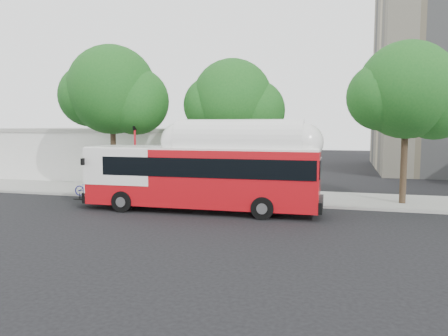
% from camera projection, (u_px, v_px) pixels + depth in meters
% --- Properties ---
extents(ground, '(120.00, 120.00, 0.00)m').
position_uv_depth(ground, '(222.00, 218.00, 21.53)').
color(ground, black).
rests_on(ground, ground).
extents(sidewalk, '(60.00, 5.00, 0.15)m').
position_uv_depth(sidewalk, '(249.00, 195.00, 27.76)').
color(sidewalk, gray).
rests_on(sidewalk, ground).
extents(curb_strip, '(60.00, 0.30, 0.15)m').
position_uv_depth(curb_strip, '(240.00, 203.00, 25.27)').
color(curb_strip, gray).
rests_on(curb_strip, ground).
extents(red_curb_segment, '(10.00, 0.32, 0.16)m').
position_uv_depth(red_curb_segment, '(191.00, 200.00, 26.05)').
color(red_curb_segment, maroon).
rests_on(red_curb_segment, ground).
extents(street_tree_left, '(6.67, 5.80, 9.74)m').
position_uv_depth(street_tree_left, '(119.00, 93.00, 28.43)').
color(street_tree_left, '#2D2116').
rests_on(street_tree_left, ground).
extents(street_tree_mid, '(5.75, 5.00, 8.62)m').
position_uv_depth(street_tree_mid, '(239.00, 103.00, 26.91)').
color(street_tree_mid, '#2D2116').
rests_on(street_tree_mid, ground).
extents(street_tree_right, '(6.21, 5.40, 9.18)m').
position_uv_depth(street_tree_right, '(415.00, 94.00, 24.07)').
color(street_tree_right, '#2D2116').
rests_on(street_tree_right, ground).
extents(low_commercial_bldg, '(16.20, 10.20, 4.25)m').
position_uv_depth(low_commercial_bldg, '(111.00, 152.00, 38.41)').
color(low_commercial_bldg, silver).
rests_on(low_commercial_bldg, ground).
extents(transit_bus, '(13.21, 3.02, 3.89)m').
position_uv_depth(transit_bus, '(203.00, 177.00, 22.92)').
color(transit_bus, '#B00C12').
rests_on(transit_bus, ground).
extents(signal_pole, '(0.13, 0.42, 4.48)m').
position_uv_depth(signal_pole, '(135.00, 161.00, 27.34)').
color(signal_pole, red).
rests_on(signal_pole, ground).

